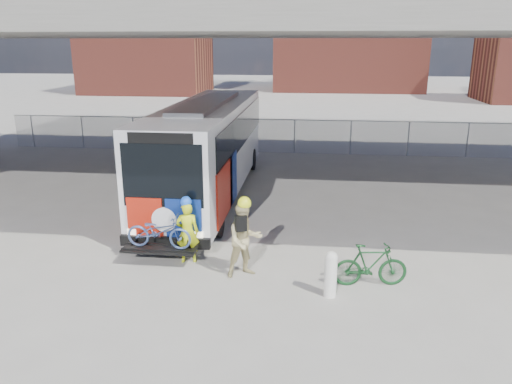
% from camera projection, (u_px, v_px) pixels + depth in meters
% --- Properties ---
extents(ground, '(160.00, 160.00, 0.00)m').
position_uv_depth(ground, '(247.00, 232.00, 15.88)').
color(ground, '#9E9991').
rests_on(ground, ground).
extents(bus, '(2.67, 12.92, 3.69)m').
position_uv_depth(bus, '(208.00, 142.00, 19.20)').
color(bus, silver).
rests_on(bus, ground).
extents(overpass, '(40.00, 16.00, 7.95)m').
position_uv_depth(overpass, '(261.00, 20.00, 17.81)').
color(overpass, '#605E59').
rests_on(overpass, ground).
extents(chainlink_fence, '(30.00, 0.06, 30.00)m').
position_uv_depth(chainlink_fence, '(276.00, 127.00, 26.89)').
color(chainlink_fence, gray).
rests_on(chainlink_fence, ground).
extents(brick_buildings, '(54.00, 22.00, 12.00)m').
position_uv_depth(brick_buildings, '(310.00, 46.00, 60.08)').
color(brick_buildings, brown).
rests_on(brick_buildings, ground).
extents(bollard, '(0.30, 0.30, 1.14)m').
position_uv_depth(bollard, '(331.00, 272.00, 11.68)').
color(bollard, white).
rests_on(bollard, ground).
extents(cyclist_hivis, '(0.70, 0.53, 1.87)m').
position_uv_depth(cyclist_hivis, '(187.00, 231.00, 13.45)').
color(cyclist_hivis, '#D3E518').
rests_on(cyclist_hivis, ground).
extents(cyclist_tan, '(1.18, 1.09, 2.13)m').
position_uv_depth(cyclist_tan, '(245.00, 239.00, 12.62)').
color(cyclist_tan, tan).
rests_on(cyclist_tan, ground).
extents(bike_parked, '(1.88, 0.76, 1.09)m').
position_uv_depth(bike_parked, '(370.00, 265.00, 12.20)').
color(bike_parked, '#15441F').
rests_on(bike_parked, ground).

